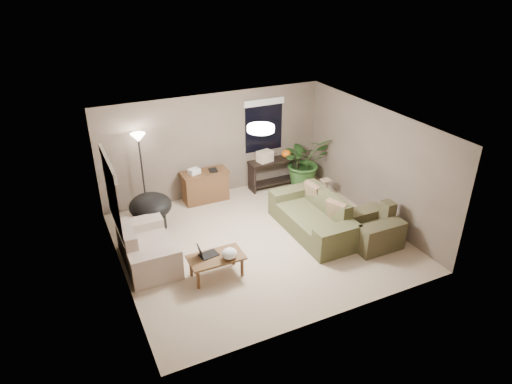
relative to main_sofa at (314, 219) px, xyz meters
name	(u,v)px	position (x,y,z in m)	size (l,w,h in m)	color
room_shell	(260,187)	(-1.20, 0.12, 0.96)	(5.50, 5.50, 5.50)	#BFA78E
main_sofa	(314,219)	(0.00, 0.00, 0.00)	(0.95, 2.20, 0.85)	#4A4C2E
throw_pillows	(325,202)	(0.26, 0.00, 0.36)	(0.37, 1.39, 0.47)	#8C7251
loveseat	(146,249)	(-3.47, 0.38, 0.00)	(0.90, 1.60, 0.85)	beige
armchair	(372,230)	(0.84, -0.88, 0.00)	(0.95, 1.00, 0.85)	brown
coffee_table	(216,259)	(-2.42, -0.57, 0.06)	(1.00, 0.55, 0.42)	brown
laptop	(205,253)	(-2.59, -0.47, 0.19)	(0.38, 0.28, 0.24)	black
plastic_bag	(229,254)	(-2.22, -0.72, 0.22)	(0.28, 0.26, 0.20)	white
desk	(205,186)	(-1.58, 2.32, 0.08)	(1.10, 0.50, 0.75)	brown
desk_papers	(198,171)	(-1.74, 2.31, 0.51)	(0.70, 0.30, 0.12)	silver
console_table	(274,171)	(0.22, 2.27, 0.14)	(1.30, 0.40, 0.75)	black
pumpkin	(286,154)	(0.57, 2.27, 0.55)	(0.24, 0.24, 0.20)	orange
cardboard_box	(265,156)	(-0.03, 2.27, 0.59)	(0.35, 0.27, 0.27)	beige
papasan_chair	(151,209)	(-3.07, 1.58, 0.17)	(1.16, 1.16, 0.80)	black
floor_lamp	(139,147)	(-3.01, 2.32, 1.30)	(0.32, 0.32, 1.91)	black
ceiling_fixture	(261,128)	(-1.20, 0.12, 2.15)	(0.50, 0.50, 0.10)	white
houseplant	(304,166)	(0.99, 2.07, 0.21)	(1.17, 1.30, 1.02)	#2D5923
cat_scratching_post	(325,190)	(1.06, 1.16, -0.08)	(0.32, 0.32, 0.50)	tan
window_left	(110,182)	(-3.93, 0.42, 1.49)	(0.05, 1.56, 1.33)	black
window_back	(264,117)	(0.10, 2.59, 1.49)	(1.06, 0.05, 1.33)	black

